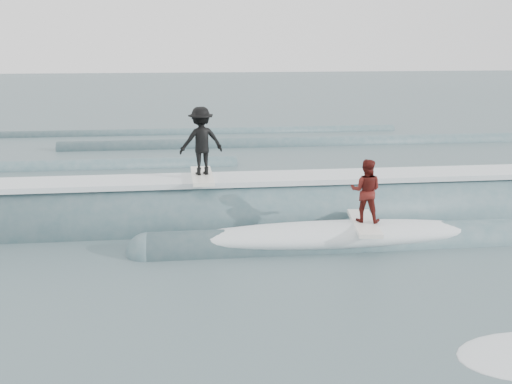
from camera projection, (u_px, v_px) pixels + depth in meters
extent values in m
plane|color=#425D61|center=(295.00, 343.00, 9.44)|extent=(160.00, 160.00, 0.00)
cylinder|color=#3C5C64|center=(252.00, 221.00, 15.79)|extent=(20.54, 2.27, 2.27)
cylinder|color=#3C5C64|center=(335.00, 246.00, 13.88)|extent=(9.00, 1.03, 1.03)
sphere|color=#3C5C64|center=(148.00, 254.00, 13.37)|extent=(1.03, 1.03, 1.03)
sphere|color=#3C5C64|center=(509.00, 239.00, 14.39)|extent=(1.03, 1.03, 1.03)
cube|color=white|center=(252.00, 179.00, 15.48)|extent=(18.00, 1.30, 0.14)
ellipsoid|color=white|center=(335.00, 234.00, 13.80)|extent=(7.60, 1.30, 0.60)
cube|color=white|center=(202.00, 176.00, 15.29)|extent=(0.60, 2.01, 0.10)
imported|color=black|center=(201.00, 141.00, 15.05)|extent=(1.29, 0.92, 1.80)
cube|color=white|center=(364.00, 223.00, 13.81)|extent=(0.81, 2.06, 0.10)
imported|color=#50130F|center=(366.00, 191.00, 13.60)|extent=(0.90, 0.81, 1.53)
cylinder|color=#3C5C64|center=(296.00, 145.00, 27.09)|extent=(22.00, 0.80, 0.80)
cylinder|color=#3C5C64|center=(194.00, 134.00, 30.38)|extent=(22.00, 0.60, 0.60)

